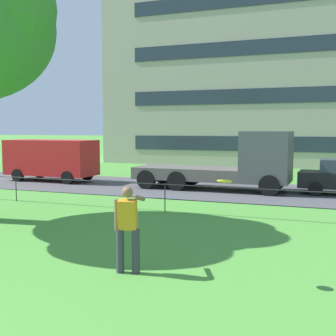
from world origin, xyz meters
name	(u,v)px	position (x,y,z in m)	size (l,w,h in m)	color
street_strip	(210,189)	(0.00, 18.77, 0.00)	(80.00, 6.49, 0.01)	#4C4C51
park_fence	(165,192)	(0.00, 12.88, 0.68)	(38.01, 0.04, 1.00)	#232328
person_thrower	(128,226)	(1.62, 6.63, 0.94)	(0.51, 0.84, 1.74)	#383842
frisbee	(224,181)	(3.51, 6.85, 1.90)	(0.28, 0.28, 0.09)	yellow
panel_van_right	(51,158)	(-9.04, 19.03, 1.27)	(5.04, 2.17, 2.24)	red
flatbed_truck_far_left	(234,164)	(1.13, 18.90, 1.22)	(7.35, 2.56, 2.75)	#4C4C51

